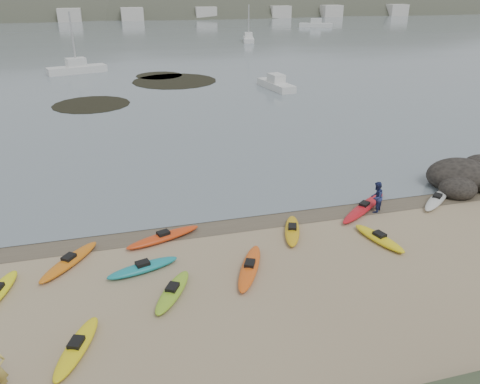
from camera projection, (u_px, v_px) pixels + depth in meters
name	position (u px, v px, depth m)	size (l,w,h in m)	color
ground	(240.00, 219.00, 24.02)	(600.00, 600.00, 0.00)	tan
wet_sand	(242.00, 221.00, 23.75)	(60.00, 60.00, 0.00)	brown
water	(113.00, 3.00, 288.34)	(1200.00, 1200.00, 0.00)	slate
kayaks	(238.00, 249.00, 20.94)	(24.18, 10.20, 0.34)	yellow
person_east	(376.00, 197.00, 24.43)	(0.81, 0.63, 1.68)	navy
rock_cluster	(468.00, 181.00, 27.89)	(5.47, 4.05, 1.94)	black
kelp_mats	(151.00, 86.00, 55.13)	(18.66, 21.11, 0.04)	black
moored_boats	(162.00, 39.00, 96.66)	(97.54, 81.85, 1.27)	silver
far_hills	(211.00, 49.00, 210.85)	(550.00, 135.00, 80.00)	#384235
far_town	(141.00, 14.00, 152.40)	(199.00, 5.00, 4.00)	beige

